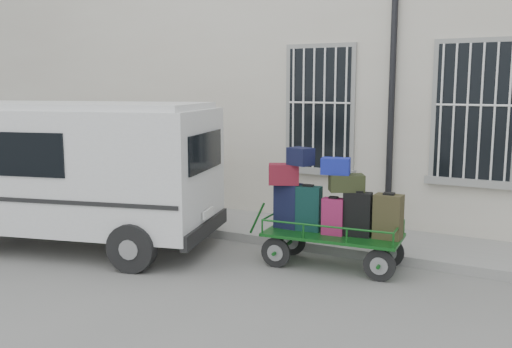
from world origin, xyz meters
The scene contains 5 objects.
ground centered at (0.00, 0.00, 0.00)m, with size 80.00×80.00×0.00m, color slate.
building centered at (0.00, 5.50, 3.00)m, with size 24.00×5.15×6.00m.
sidewalk centered at (0.00, 2.20, 0.07)m, with size 24.00×1.70×0.15m, color gray.
luggage_cart centered at (0.66, 0.82, 0.83)m, with size 2.37×1.07×1.77m.
van centered at (-3.48, -0.22, 1.37)m, with size 5.09×3.14×2.40m.
Camera 1 is at (3.62, -6.90, 2.67)m, focal length 40.00 mm.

